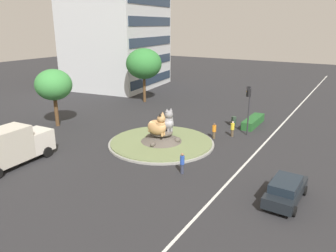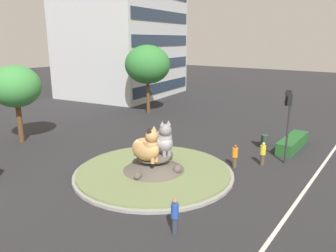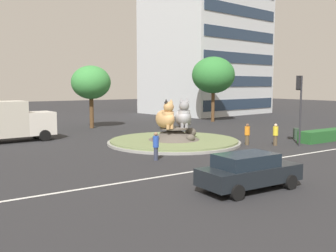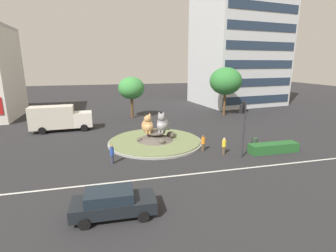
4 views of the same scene
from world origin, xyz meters
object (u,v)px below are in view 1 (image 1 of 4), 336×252
(litter_bin, at_px, (234,121))
(sedan_on_far_lane, at_px, (286,190))
(cat_statue_calico, at_px, (158,126))
(delivery_box_truck, at_px, (7,147))
(office_tower, at_px, (116,12))
(pedestrian_orange_shirt, at_px, (214,131))
(pedestrian_blue_shirt, at_px, (182,163))
(pedestrian_yellow_shirt, at_px, (232,129))
(cat_statue_grey, at_px, (167,122))
(traffic_light_mast, at_px, (248,100))
(broadleaf_tree_behind_island, at_px, (144,64))
(second_tree_near_tower, at_px, (54,85))

(litter_bin, bearing_deg, sedan_on_far_lane, -148.67)
(litter_bin, bearing_deg, cat_statue_calico, 161.78)
(litter_bin, bearing_deg, delivery_box_truck, 151.22)
(cat_statue_calico, relative_size, office_tower, 0.09)
(pedestrian_orange_shirt, distance_m, pedestrian_blue_shirt, 8.86)
(pedestrian_blue_shirt, distance_m, delivery_box_truck, 14.06)
(cat_statue_calico, bearing_deg, pedestrian_yellow_shirt, 55.67)
(cat_statue_calico, xyz_separation_m, cat_statue_grey, (1.66, 0.03, 0.02))
(traffic_light_mast, relative_size, litter_bin, 5.73)
(traffic_light_mast, distance_m, broadleaf_tree_behind_island, 19.41)
(cat_statue_grey, relative_size, pedestrian_yellow_shirt, 1.42)
(broadleaf_tree_behind_island, height_order, litter_bin, broadleaf_tree_behind_island)
(cat_statue_grey, bearing_deg, second_tree_near_tower, -142.78)
(cat_statue_grey, xyz_separation_m, sedan_on_far_lane, (-5.68, -12.52, -1.23))
(traffic_light_mast, height_order, litter_bin, traffic_light_mast)
(litter_bin, bearing_deg, pedestrian_blue_shirt, -175.26)
(traffic_light_mast, height_order, pedestrian_yellow_shirt, traffic_light_mast)
(pedestrian_orange_shirt, distance_m, delivery_box_truck, 18.85)
(pedestrian_orange_shirt, bearing_deg, cat_statue_grey, 50.22)
(office_tower, bearing_deg, sedan_on_far_lane, -134.34)
(traffic_light_mast, relative_size, office_tower, 0.20)
(traffic_light_mast, bearing_deg, litter_bin, -62.01)
(pedestrian_yellow_shirt, xyz_separation_m, litter_bin, (4.22, 1.39, -0.40))
(pedestrian_yellow_shirt, height_order, sedan_on_far_lane, pedestrian_yellow_shirt)
(cat_statue_grey, xyz_separation_m, broadleaf_tree_behind_island, (13.14, 11.91, 3.54))
(office_tower, bearing_deg, litter_bin, -122.00)
(second_tree_near_tower, bearing_deg, delivery_box_truck, -150.16)
(traffic_light_mast, height_order, broadleaf_tree_behind_island, broadleaf_tree_behind_island)
(cat_statue_calico, relative_size, broadleaf_tree_behind_island, 0.29)
(pedestrian_orange_shirt, relative_size, sedan_on_far_lane, 0.34)
(second_tree_near_tower, relative_size, litter_bin, 7.15)
(cat_statue_grey, height_order, pedestrian_yellow_shirt, cat_statue_grey)
(cat_statue_calico, relative_size, traffic_light_mast, 0.44)
(second_tree_near_tower, bearing_deg, litter_bin, -57.18)
(traffic_light_mast, distance_m, sedan_on_far_lane, 13.67)
(office_tower, xyz_separation_m, pedestrian_blue_shirt, (-26.99, -28.30, -12.28))
(second_tree_near_tower, height_order, pedestrian_orange_shirt, second_tree_near_tower)
(sedan_on_far_lane, bearing_deg, cat_statue_calico, 73.94)
(broadleaf_tree_behind_island, distance_m, pedestrian_yellow_shirt, 19.39)
(cat_statue_calico, relative_size, second_tree_near_tower, 0.35)
(pedestrian_blue_shirt, distance_m, sedan_on_far_lane, 7.76)
(pedestrian_orange_shirt, height_order, pedestrian_yellow_shirt, pedestrian_yellow_shirt)
(office_tower, relative_size, delivery_box_truck, 3.51)
(pedestrian_orange_shirt, relative_size, pedestrian_blue_shirt, 0.95)
(cat_statue_grey, bearing_deg, broadleaf_tree_behind_island, 161.30)
(delivery_box_truck, height_order, litter_bin, delivery_box_truck)
(traffic_light_mast, xyz_separation_m, broadleaf_tree_behind_island, (7.15, 17.95, 1.84))
(traffic_light_mast, xyz_separation_m, pedestrian_orange_shirt, (-2.72, 2.44, -2.93))
(pedestrian_orange_shirt, height_order, litter_bin, pedestrian_orange_shirt)
(second_tree_near_tower, xyz_separation_m, pedestrian_orange_shirt, (5.18, -17.05, -3.85))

